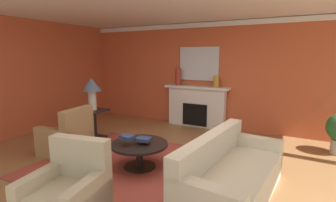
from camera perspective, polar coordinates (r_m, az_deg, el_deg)
The scene contains 19 objects.
ground_plane at distance 4.65m, azimuth -2.96°, elevation -14.58°, with size 9.84×9.84×0.00m, color olive.
wall_fireplace at distance 7.03m, azimuth 9.71°, elevation 5.72°, with size 8.17×0.12×2.84m, color #C65633.
wall_window at distance 7.20m, azimuth -29.19°, elevation 4.68°, with size 0.12×6.56×2.84m, color #C65633.
ceiling_panel at distance 4.58m, azimuth -1.25°, elevation 21.79°, with size 8.17×6.56×0.06m, color white.
crown_moulding at distance 6.98m, azimuth 9.83°, elevation 16.70°, with size 8.17×0.08×0.12m, color white.
area_rug at distance 4.64m, azimuth -6.40°, elevation -14.61°, with size 3.60×2.78×0.01m, color #993D33.
fireplace at distance 7.06m, azimuth 6.45°, elevation -1.41°, with size 1.80×0.35×1.13m.
mantel_mirror at distance 7.03m, azimuth 7.01°, elevation 8.37°, with size 1.12×0.04×0.91m, color silver.
sofa at distance 3.76m, azimuth 13.90°, elevation -16.15°, with size 1.11×2.18×0.85m.
armchair_near_window at distance 5.51m, azimuth -21.80°, elevation -7.87°, with size 0.89×0.89×0.95m.
armchair_facing_fireplace at distance 3.40m, azimuth -21.78°, elevation -19.44°, with size 0.92×0.92×0.95m.
coffee_table at distance 4.51m, azimuth -6.49°, elevation -10.80°, with size 1.00×1.00×0.45m.
side_table at distance 6.24m, azimuth -16.48°, elevation -4.61°, with size 0.56×0.56×0.70m.
table_lamp at distance 6.08m, azimuth -16.87°, elevation 2.93°, with size 0.44×0.44×0.75m.
vase_mantel_right at distance 6.72m, azimuth 10.81°, elevation 4.32°, with size 0.16×0.16×0.30m, color #B7892D.
vase_mantel_left at distance 7.11m, azimuth 2.29°, elevation 5.47°, with size 0.15×0.15×0.47m, color #9E3328.
book_red_cover at distance 4.56m, azimuth -5.86°, elevation -8.63°, with size 0.20×0.17×0.06m, color maroon.
book_art_folio at distance 4.39m, azimuth -5.54°, elevation -8.59°, with size 0.23×0.20×0.05m, color navy.
book_small_novel at distance 4.36m, azimuth -9.20°, elevation -8.05°, with size 0.23×0.17×0.06m, color navy.
Camera 1 is at (2.16, -3.63, 1.94)m, focal length 26.97 mm.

